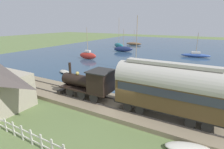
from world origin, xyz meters
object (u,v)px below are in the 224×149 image
object	(u,v)px
passenger_coach	(168,87)
sailboat_green	(136,67)
sailboat_red	(88,55)
sailboat_blue	(196,55)
steam_locomotive	(90,82)
rowboat_mid_harbor	(65,72)
beached_dinghy	(188,148)
rowboat_far_out	(180,87)
sailboat_brown	(134,44)
sailboat_teal	(119,45)
sailboat_navy	(123,49)

from	to	relation	value
passenger_coach	sailboat_green	bearing A→B (deg)	30.93
sailboat_red	sailboat_blue	bearing A→B (deg)	-59.53
steam_locomotive	sailboat_green	size ratio (longest dim) A/B	0.68
rowboat_mid_harbor	beached_dinghy	xyz separation A→B (m)	(-9.16, -19.17, -0.01)
steam_locomotive	rowboat_far_out	distance (m)	11.09
steam_locomotive	sailboat_brown	xyz separation A→B (m)	(44.69, 13.93, -1.62)
sailboat_green	rowboat_far_out	xyz separation A→B (m)	(-5.08, -7.77, -0.53)
sailboat_red	sailboat_teal	bearing A→B (deg)	2.73
steam_locomotive	sailboat_green	bearing A→B (deg)	2.41
rowboat_far_out	rowboat_mid_harbor	xyz separation A→B (m)	(-1.86, 16.91, 0.06)
passenger_coach	rowboat_mid_harbor	bearing A→B (deg)	69.68
steam_locomotive	beached_dinghy	world-z (taller)	steam_locomotive
sailboat_green	sailboat_brown	xyz separation A→B (m)	(31.43, 13.37, -0.19)
sailboat_navy	sailboat_blue	bearing A→B (deg)	-109.60
sailboat_blue	sailboat_red	distance (m)	24.65
steam_locomotive	rowboat_far_out	xyz separation A→B (m)	(8.19, -7.21, -1.96)
rowboat_far_out	sailboat_navy	bearing A→B (deg)	-9.61
sailboat_green	passenger_coach	bearing A→B (deg)	-122.13
sailboat_blue	rowboat_mid_harbor	distance (m)	29.88
sailboat_navy	rowboat_mid_harbor	xyz separation A→B (m)	(-23.65, -1.19, -0.52)
sailboat_green	rowboat_mid_harbor	bearing A→B (deg)	154.14
sailboat_brown	rowboat_mid_harbor	size ratio (longest dim) A/B	1.97
sailboat_navy	beached_dinghy	distance (m)	38.61
sailboat_teal	beached_dinghy	distance (m)	46.32
sailboat_navy	rowboat_far_out	bearing A→B (deg)	-163.37
sailboat_teal	rowboat_mid_harbor	bearing A→B (deg)	-134.05
passenger_coach	sailboat_red	size ratio (longest dim) A/B	1.26
rowboat_mid_harbor	sailboat_green	bearing A→B (deg)	-32.92
sailboat_red	rowboat_far_out	size ratio (longest dim) A/B	3.62
sailboat_brown	sailboat_blue	size ratio (longest dim) A/B	0.88
steam_locomotive	sailboat_red	bearing A→B (deg)	37.77
sailboat_red	rowboat_far_out	distance (m)	22.35
passenger_coach	beached_dinghy	size ratio (longest dim) A/B	2.82
steam_locomotive	sailboat_blue	world-z (taller)	sailboat_blue
sailboat_blue	sailboat_teal	xyz separation A→B (m)	(5.11, 22.57, 0.27)
steam_locomotive	rowboat_mid_harbor	bearing A→B (deg)	56.88
sailboat_navy	sailboat_red	world-z (taller)	sailboat_red
sailboat_blue	beached_dinghy	bearing A→B (deg)	174.44
rowboat_mid_harbor	beached_dinghy	world-z (taller)	rowboat_mid_harbor
sailboat_teal	sailboat_red	world-z (taller)	sailboat_teal
sailboat_navy	sailboat_blue	size ratio (longest dim) A/B	0.94
sailboat_teal	rowboat_far_out	size ratio (longest dim) A/B	4.91
rowboat_far_out	beached_dinghy	xyz separation A→B (m)	(-11.02, -2.25, 0.05)
sailboat_navy	sailboat_brown	bearing A→B (deg)	-11.40
sailboat_blue	sailboat_teal	size ratio (longest dim) A/B	0.71
sailboat_green	rowboat_mid_harbor	xyz separation A→B (m)	(-6.94, 9.14, -0.47)
sailboat_green	rowboat_mid_harbor	size ratio (longest dim) A/B	3.06
sailboat_navy	sailboat_brown	distance (m)	15.03
sailboat_navy	rowboat_far_out	size ratio (longest dim) A/B	3.24
steam_locomotive	beached_dinghy	size ratio (longest dim) A/B	1.99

